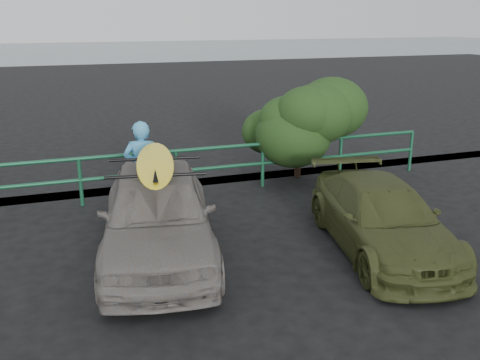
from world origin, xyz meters
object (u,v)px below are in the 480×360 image
object	(u,v)px
guardrail	(130,177)
surfboard	(155,163)
sedan	(157,213)
man	(142,170)
olive_vehicle	(382,218)

from	to	relation	value
guardrail	surfboard	bearing A→B (deg)	-89.20
guardrail	sedan	size ratio (longest dim) A/B	3.21
guardrail	sedan	bearing A→B (deg)	-89.20
sedan	surfboard	bearing A→B (deg)	0.00
sedan	surfboard	size ratio (longest dim) A/B	1.57
guardrail	sedan	distance (m)	2.92
sedan	man	world-z (taller)	man
olive_vehicle	surfboard	size ratio (longest dim) A/B	1.42
guardrail	surfboard	xyz separation A→B (m)	(0.04, -2.91, 1.06)
guardrail	man	world-z (taller)	man
sedan	man	size ratio (longest dim) A/B	2.31
olive_vehicle	man	bearing A→B (deg)	151.24
guardrail	sedan	world-z (taller)	sedan
man	sedan	bearing A→B (deg)	102.45
guardrail	surfboard	distance (m)	3.10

